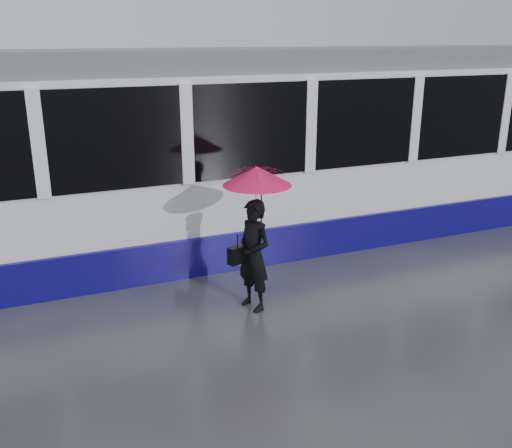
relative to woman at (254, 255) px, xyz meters
name	(u,v)px	position (x,y,z in m)	size (l,w,h in m)	color
ground	(205,314)	(-0.69, 0.06, -0.76)	(90.00, 90.00, 0.00)	#2D2D32
rails	(160,252)	(-0.69, 2.56, -0.75)	(34.00, 1.51, 0.02)	#3F3D38
woman	(254,255)	(0.00, 0.00, 0.00)	(0.56, 0.37, 1.53)	black
umbrella	(257,189)	(0.05, 0.00, 0.91)	(1.15, 1.15, 1.03)	#FC15A0
handbag	(238,255)	(-0.22, 0.02, 0.04)	(0.30, 0.20, 0.42)	black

